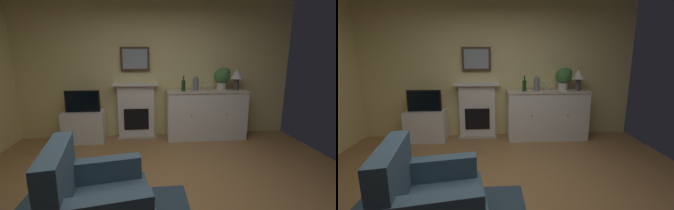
% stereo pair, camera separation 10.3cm
% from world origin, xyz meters
% --- Properties ---
extents(wall_rear, '(5.46, 0.06, 2.90)m').
position_xyz_m(wall_rear, '(0.00, 2.38, 1.45)').
color(wall_rear, '#EAD68C').
rests_on(wall_rear, ground_plane).
extents(fireplace_unit, '(0.87, 0.30, 1.10)m').
position_xyz_m(fireplace_unit, '(-0.40, 2.25, 0.55)').
color(fireplace_unit, white).
rests_on(fireplace_unit, ground_plane).
extents(framed_picture, '(0.55, 0.04, 0.45)m').
position_xyz_m(framed_picture, '(-0.40, 2.30, 1.55)').
color(framed_picture, '#473323').
extents(sideboard_cabinet, '(1.56, 0.49, 0.96)m').
position_xyz_m(sideboard_cabinet, '(0.96, 2.07, 0.48)').
color(sideboard_cabinet, white).
rests_on(sideboard_cabinet, ground_plane).
extents(table_lamp, '(0.26, 0.26, 0.40)m').
position_xyz_m(table_lamp, '(1.54, 2.07, 1.24)').
color(table_lamp, '#4C4742').
rests_on(table_lamp, sideboard_cabinet).
extents(wine_bottle, '(0.08, 0.08, 0.29)m').
position_xyz_m(wine_bottle, '(0.50, 2.05, 1.07)').
color(wine_bottle, '#193F1E').
rests_on(wine_bottle, sideboard_cabinet).
extents(wine_glass_left, '(0.07, 0.07, 0.16)m').
position_xyz_m(wine_glass_left, '(0.88, 2.07, 1.08)').
color(wine_glass_left, silver).
rests_on(wine_glass_left, sideboard_cabinet).
extents(wine_glass_center, '(0.07, 0.07, 0.16)m').
position_xyz_m(wine_glass_center, '(0.99, 2.08, 1.08)').
color(wine_glass_center, silver).
rests_on(wine_glass_center, sideboard_cabinet).
extents(vase_decorative, '(0.11, 0.11, 0.28)m').
position_xyz_m(vase_decorative, '(0.73, 2.02, 1.10)').
color(vase_decorative, slate).
rests_on(vase_decorative, sideboard_cabinet).
extents(tv_cabinet, '(0.75, 0.42, 0.59)m').
position_xyz_m(tv_cabinet, '(-1.38, 2.09, 0.29)').
color(tv_cabinet, white).
rests_on(tv_cabinet, ground_plane).
extents(tv_set, '(0.62, 0.07, 0.40)m').
position_xyz_m(tv_set, '(-1.38, 2.07, 0.79)').
color(tv_set, black).
rests_on(tv_set, tv_cabinet).
extents(potted_plant_small, '(0.30, 0.30, 0.43)m').
position_xyz_m(potted_plant_small, '(1.28, 2.12, 1.21)').
color(potted_plant_small, beige).
rests_on(potted_plant_small, sideboard_cabinet).
extents(armchair, '(0.92, 0.89, 0.92)m').
position_xyz_m(armchair, '(-0.64, -0.44, 0.38)').
color(armchair, '#3F596B').
rests_on(armchair, ground_plane).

